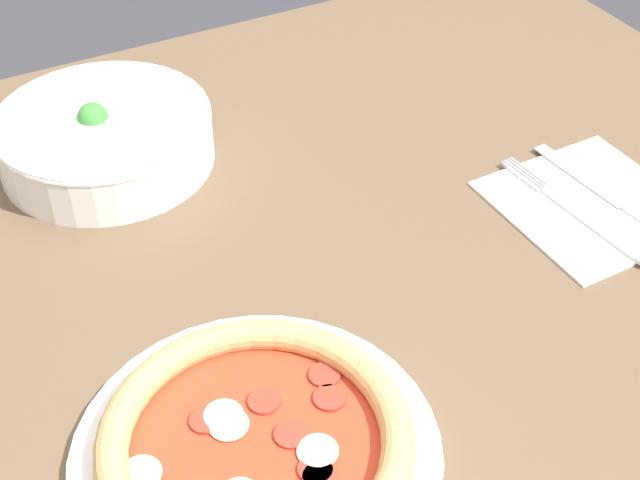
{
  "coord_description": "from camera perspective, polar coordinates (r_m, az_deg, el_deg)",
  "views": [
    {
      "loc": [
        -0.28,
        -0.51,
        1.32
      ],
      "look_at": [
        0.02,
        0.06,
        0.77
      ],
      "focal_mm": 50.0,
      "sensor_mm": 36.0,
      "label": 1
    }
  ],
  "objects": [
    {
      "name": "dining_table",
      "position": [
        0.88,
        0.54,
        -8.1
      ],
      "size": [
        1.22,
        1.05,
        0.75
      ],
      "color": "brown",
      "rests_on": "ground_plane"
    },
    {
      "name": "pizza",
      "position": [
        0.69,
        -4.12,
        -12.98
      ],
      "size": [
        0.28,
        0.28,
        0.04
      ],
      "color": "white",
      "rests_on": "dining_table"
    },
    {
      "name": "bowl",
      "position": [
        0.98,
        -13.58,
        6.56
      ],
      "size": [
        0.23,
        0.23,
        0.07
      ],
      "color": "white",
      "rests_on": "dining_table"
    },
    {
      "name": "napkin",
      "position": [
        0.95,
        16.96,
        2.2
      ],
      "size": [
        0.18,
        0.18,
        0.0
      ],
      "color": "white",
      "rests_on": "dining_table"
    },
    {
      "name": "fork",
      "position": [
        0.93,
        15.87,
        1.85
      ],
      "size": [
        0.03,
        0.2,
        0.0
      ],
      "rotation": [
        0.0,
        0.0,
        1.65
      ],
      "color": "silver",
      "rests_on": "napkin"
    },
    {
      "name": "knife",
      "position": [
        0.96,
        18.37,
        2.45
      ],
      "size": [
        0.03,
        0.21,
        0.01
      ],
      "rotation": [
        0.0,
        0.0,
        1.65
      ],
      "color": "silver",
      "rests_on": "napkin"
    }
  ]
}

